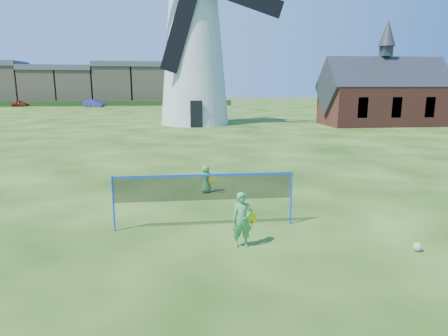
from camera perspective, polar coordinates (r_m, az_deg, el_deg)
ground at (r=11.85m, az=-0.69°, el=-7.64°), size 220.00×220.00×0.00m
windmill at (r=40.69m, az=-4.36°, el=16.53°), size 16.60×6.86×21.55m
chapel at (r=42.79m, az=21.94°, el=9.61°), size 11.91×5.77×10.07m
badminton_net at (r=11.01m, az=-2.88°, el=-2.98°), size 5.05×0.05×1.55m
player_girl at (r=9.82m, az=2.63°, el=-7.54°), size 0.68×0.36×1.41m
player_boy at (r=14.73m, az=-2.62°, el=-1.59°), size 0.65×0.47×1.05m
play_ball at (r=10.85m, az=26.19°, el=-10.20°), size 0.22×0.22×0.22m
terraced_houses at (r=86.97m, az=-24.12°, el=11.02°), size 50.08×8.40×8.39m
hedge at (r=79.96m, az=-21.89°, el=8.65°), size 62.00×0.80×1.00m
car_left at (r=82.07m, az=-27.32°, el=8.30°), size 3.58×2.45×1.13m
car_right at (r=75.15m, az=-18.25°, el=8.87°), size 4.22×2.79×1.31m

